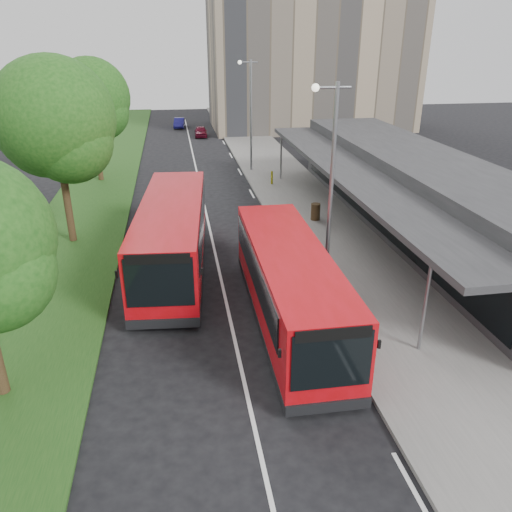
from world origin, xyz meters
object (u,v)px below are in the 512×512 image
Objects in this scene: lamp_post_far at (250,109)px; litter_bin at (315,212)px; lamp_post_near at (330,177)px; car_near at (201,131)px; bus_second at (173,236)px; bollard at (272,178)px; car_far at (179,123)px; tree_mid at (55,126)px; tree_far at (91,103)px; bus_main at (290,286)px.

litter_bin is at bearing -81.28° from lamp_post_far.
lamp_post_near is 35.95m from car_near.
bus_second is 12.12× the size of bollard.
car_far is (-2.08, 6.22, 0.00)m from car_near.
tree_mid is 35.70m from car_far.
car_far is at bearing 74.78° from tree_far.
car_near reaches higher than bollard.
tree_far is at bearing 112.47° from bus_second.
lamp_post_near is 2.54× the size of car_near.
tree_far is 11.19m from lamp_post_far.
bus_main is at bearing -67.06° from tree_far.
lamp_post_far is 22.78m from bus_main.
lamp_post_near reaches higher than bollard.
bollard is 0.28× the size of car_far.
car_near is (-2.85, 35.59, -4.18)m from lamp_post_near.
bus_main reaches higher than car_near.
car_near is at bearing 73.83° from tree_mid.
tree_far reaches higher than lamp_post_far.
bus_second is at bearing -93.58° from car_near.
litter_bin is 1.01× the size of bollard.
bus_second is at bearing -72.55° from tree_far.
bus_main is 18.31m from bollard.
lamp_post_near is 42.31m from car_far.
litter_bin is (1.85, 7.92, -4.10)m from lamp_post_near.
bus_second reaches higher than car_near.
tree_mid reaches higher than tree_far.
tree_mid reaches higher than car_far.
car_near is (-0.82, 38.05, -0.94)m from bus_main.
litter_bin is at bearing 76.83° from lamp_post_near.
tree_far is 2.70× the size of car_near.
lamp_post_near is at bearing -59.71° from tree_far.
bus_second is 32.85m from car_near.
lamp_post_far is (0.00, 20.00, 0.00)m from lamp_post_near.
bus_main reaches higher than litter_bin.
lamp_post_far is 8.63× the size of litter_bin.
litter_bin is (1.85, -12.08, -4.10)m from lamp_post_far.
bus_main is 11.03× the size of litter_bin.
lamp_post_far is 16.39m from car_near.
tree_mid is at bearing 145.82° from bus_second.
car_near is at bearing 91.75° from bus_main.
tree_far is (0.00, 12.00, -0.32)m from tree_mid.
tree_far reaches higher than bollard.
car_near is (8.28, 28.54, -5.27)m from tree_mid.
tree_far is 24.10m from car_far.
tree_far reaches higher than car_far.
litter_bin is 7.75m from bollard.
bus_main is (-2.03, -2.45, -3.24)m from lamp_post_near.
car_near is 0.97× the size of car_far.
bus_main is (9.10, -21.50, -4.00)m from tree_far.
bollard is at bearing 97.36° from litter_bin.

